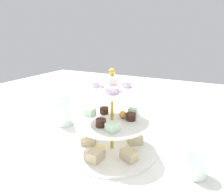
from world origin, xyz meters
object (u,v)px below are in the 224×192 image
(water_glass_tall_right, at_px, (65,109))
(butter_knife_left, at_px, (156,118))
(tiered_serving_stand, at_px, (112,128))
(water_glass_mid_back, at_px, (196,161))

(water_glass_tall_right, relative_size, butter_knife_left, 0.79)
(tiered_serving_stand, relative_size, butter_knife_left, 1.67)
(tiered_serving_stand, bearing_deg, butter_knife_left, 170.33)
(butter_knife_left, relative_size, water_glass_mid_back, 1.99)
(tiered_serving_stand, height_order, water_glass_tall_right, tiered_serving_stand)
(water_glass_tall_right, distance_m, butter_knife_left, 0.40)
(water_glass_mid_back, bearing_deg, water_glass_tall_right, -101.34)
(butter_knife_left, xyz_separation_m, water_glass_mid_back, (0.34, 0.20, 0.04))
(tiered_serving_stand, height_order, butter_knife_left, tiered_serving_stand)
(butter_knife_left, bearing_deg, tiered_serving_stand, 80.93)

